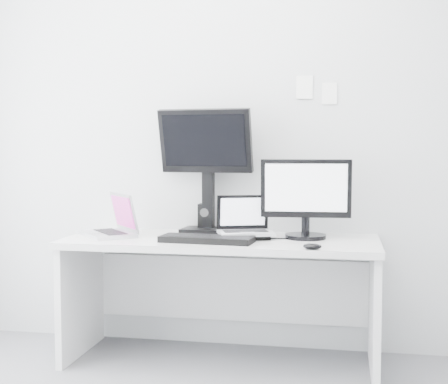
# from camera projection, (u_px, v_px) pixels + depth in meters

# --- Properties ---
(back_wall) EXTENTS (3.60, 0.00, 3.60)m
(back_wall) POSITION_uv_depth(u_px,v_px,m) (232.00, 132.00, 3.97)
(back_wall) COLOR #BABDBF
(back_wall) RESTS_ON ground
(desk) EXTENTS (1.80, 0.70, 0.73)m
(desk) POSITION_uv_depth(u_px,v_px,m) (221.00, 300.00, 3.70)
(desk) COLOR silver
(desk) RESTS_ON ground
(macbook) EXTENTS (0.43, 0.44, 0.26)m
(macbook) POSITION_uv_depth(u_px,v_px,m) (108.00, 214.00, 3.77)
(macbook) COLOR silver
(macbook) RESTS_ON desk
(speaker) EXTENTS (0.11, 0.11, 0.17)m
(speaker) POSITION_uv_depth(u_px,v_px,m) (206.00, 217.00, 3.99)
(speaker) COLOR black
(speaker) RESTS_ON desk
(dell_laptop) EXTENTS (0.37, 0.33, 0.26)m
(dell_laptop) POSITION_uv_depth(u_px,v_px,m) (246.00, 217.00, 3.64)
(dell_laptop) COLOR #A0A1A7
(dell_laptop) RESTS_ON desk
(rear_monitor) EXTENTS (0.59, 0.25, 0.78)m
(rear_monitor) POSITION_uv_depth(u_px,v_px,m) (207.00, 169.00, 3.91)
(rear_monitor) COLOR black
(rear_monitor) RESTS_ON desk
(samsung_monitor) EXTENTS (0.53, 0.27, 0.47)m
(samsung_monitor) POSITION_uv_depth(u_px,v_px,m) (306.00, 197.00, 3.65)
(samsung_monitor) COLOR black
(samsung_monitor) RESTS_ON desk
(keyboard) EXTENTS (0.53, 0.23, 0.03)m
(keyboard) POSITION_uv_depth(u_px,v_px,m) (207.00, 239.00, 3.52)
(keyboard) COLOR black
(keyboard) RESTS_ON desk
(mouse) EXTENTS (0.10, 0.07, 0.03)m
(mouse) POSITION_uv_depth(u_px,v_px,m) (312.00, 246.00, 3.27)
(mouse) COLOR black
(mouse) RESTS_ON desk
(wall_note_0) EXTENTS (0.10, 0.00, 0.14)m
(wall_note_0) POSITION_uv_depth(u_px,v_px,m) (304.00, 87.00, 3.87)
(wall_note_0) COLOR white
(wall_note_0) RESTS_ON back_wall
(wall_note_1) EXTENTS (0.09, 0.00, 0.13)m
(wall_note_1) POSITION_uv_depth(u_px,v_px,m) (329.00, 93.00, 3.84)
(wall_note_1) COLOR white
(wall_note_1) RESTS_ON back_wall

